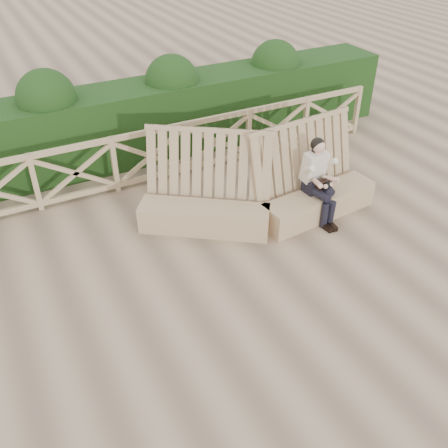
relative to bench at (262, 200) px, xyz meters
name	(u,v)px	position (x,y,z in m)	size (l,w,h in m)	color
ground	(240,288)	(-1.19, -1.38, -0.40)	(60.00, 60.00, 0.00)	brown
bench	(262,200)	(0.00, 0.00, 0.00)	(4.07, 1.90, 1.59)	#9C7959
woman	(318,177)	(0.90, -0.32, 0.37)	(0.43, 0.88, 1.44)	black
guardrail	(151,156)	(-1.19, 2.12, 0.15)	(10.10, 0.09, 1.10)	#9A7A59
hedge	(129,124)	(-1.19, 3.32, 0.35)	(12.00, 1.20, 1.50)	black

